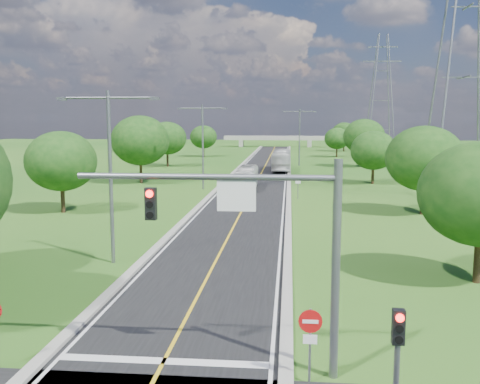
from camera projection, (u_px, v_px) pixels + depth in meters
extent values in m
plane|color=#1D4F16|center=(260.00, 176.00, 78.30)|extent=(260.00, 260.00, 0.00)
cube|color=black|center=(262.00, 172.00, 84.21)|extent=(8.00, 150.00, 0.06)
cube|color=gray|center=(235.00, 171.00, 84.59)|extent=(0.50, 150.00, 0.22)
cube|color=gray|center=(289.00, 172.00, 83.81)|extent=(0.50, 150.00, 0.22)
cylinder|color=slate|center=(336.00, 271.00, 17.11)|extent=(0.28, 0.28, 7.20)
cylinder|color=slate|center=(205.00, 177.00, 17.08)|extent=(8.40, 0.20, 0.20)
cube|color=black|center=(151.00, 204.00, 17.37)|extent=(0.35, 0.28, 1.05)
cylinder|color=#FF140C|center=(149.00, 194.00, 17.16)|extent=(0.24, 0.06, 0.24)
cube|color=white|center=(236.00, 196.00, 17.07)|extent=(1.25, 0.06, 1.00)
cylinder|color=slate|center=(396.00, 373.00, 14.28)|extent=(0.16, 0.16, 3.40)
cube|color=black|center=(398.00, 327.00, 14.10)|extent=(0.32, 0.26, 0.95)
cylinder|color=#FF140C|center=(400.00, 318.00, 13.92)|extent=(0.22, 0.05, 0.22)
cylinder|color=slate|center=(310.00, 346.00, 17.01)|extent=(0.08, 0.08, 2.50)
cylinder|color=#B20F0F|center=(310.00, 321.00, 16.87)|extent=(0.76, 0.05, 0.76)
cube|color=white|center=(310.00, 322.00, 16.84)|extent=(0.50, 0.02, 0.12)
cube|color=white|center=(310.00, 339.00, 16.95)|extent=(0.45, 0.04, 0.30)
cylinder|color=slate|center=(298.00, 188.00, 55.96)|extent=(0.08, 0.08, 2.40)
cube|color=white|center=(298.00, 180.00, 55.82)|extent=(0.55, 0.04, 0.70)
cube|color=gray|center=(241.00, 143.00, 157.97)|extent=(1.20, 3.00, 2.00)
cube|color=gray|center=(309.00, 144.00, 156.14)|extent=(1.20, 3.00, 2.00)
cube|color=gray|center=(275.00, 138.00, 156.84)|extent=(30.00, 3.00, 1.20)
cylinder|color=slate|center=(111.00, 179.00, 30.82)|extent=(0.22, 0.22, 10.00)
cylinder|color=slate|center=(84.00, 98.00, 30.31)|extent=(2.80, 0.12, 0.12)
cylinder|color=slate|center=(132.00, 98.00, 30.06)|extent=(2.80, 0.12, 0.12)
cube|color=slate|center=(62.00, 99.00, 30.44)|extent=(0.50, 0.25, 0.18)
cube|color=slate|center=(155.00, 98.00, 29.94)|extent=(0.50, 0.25, 0.18)
cylinder|color=slate|center=(203.00, 147.00, 63.36)|extent=(0.22, 0.22, 10.00)
cylinder|color=slate|center=(191.00, 108.00, 62.86)|extent=(2.80, 0.12, 0.12)
cylinder|color=slate|center=(214.00, 108.00, 62.60)|extent=(2.80, 0.12, 0.12)
cube|color=slate|center=(180.00, 109.00, 62.98)|extent=(0.50, 0.25, 0.18)
cube|color=slate|center=(225.00, 109.00, 62.49)|extent=(0.50, 0.25, 0.18)
cylinder|color=slate|center=(299.00, 138.00, 94.81)|extent=(0.22, 0.22, 10.00)
cylinder|color=slate|center=(292.00, 111.00, 94.30)|extent=(2.80, 0.12, 0.12)
cylinder|color=slate|center=(308.00, 111.00, 94.05)|extent=(2.80, 0.12, 0.12)
cube|color=slate|center=(285.00, 112.00, 94.43)|extent=(0.50, 0.25, 0.18)
cube|color=slate|center=(315.00, 112.00, 93.94)|extent=(0.50, 0.25, 0.18)
cube|color=slate|center=(382.00, 61.00, 127.15)|extent=(9.00, 0.25, 0.25)
cube|color=slate|center=(383.00, 47.00, 126.69)|extent=(7.00, 0.25, 0.25)
cylinder|color=black|center=(63.00, 198.00, 48.02)|extent=(0.36, 0.36, 2.70)
ellipsoid|color=#133E10|center=(61.00, 161.00, 47.56)|extent=(6.30, 6.30, 5.36)
cylinder|color=black|center=(141.00, 171.00, 69.58)|extent=(0.36, 0.36, 3.24)
ellipsoid|color=#133E10|center=(140.00, 140.00, 69.04)|extent=(7.56, 7.56, 6.43)
cylinder|color=black|center=(168.00, 158.00, 93.46)|extent=(0.36, 0.36, 2.88)
ellipsoid|color=#133E10|center=(167.00, 138.00, 92.98)|extent=(6.72, 6.72, 5.71)
cylinder|color=black|center=(204.00, 151.00, 116.93)|extent=(0.36, 0.36, 2.52)
ellipsoid|color=#133E10|center=(203.00, 137.00, 116.50)|extent=(5.88, 5.88, 5.00)
cylinder|color=black|center=(478.00, 257.00, 27.52)|extent=(0.36, 0.36, 2.70)
cylinder|color=black|center=(422.00, 198.00, 47.05)|extent=(0.36, 0.36, 2.88)
ellipsoid|color=#133E10|center=(424.00, 158.00, 46.56)|extent=(6.72, 6.72, 5.71)
cylinder|color=black|center=(373.00, 174.00, 68.86)|extent=(0.36, 0.36, 2.52)
ellipsoid|color=#133E10|center=(374.00, 150.00, 68.43)|extent=(5.88, 5.88, 5.00)
cylinder|color=black|center=(363.00, 158.00, 92.31)|extent=(0.36, 0.36, 3.06)
ellipsoid|color=#133E10|center=(364.00, 137.00, 91.79)|extent=(7.14, 7.14, 6.07)
cylinder|color=black|center=(337.00, 152.00, 116.26)|extent=(0.36, 0.36, 2.34)
ellipsoid|color=#133E10|center=(337.00, 138.00, 115.86)|extent=(5.46, 5.46, 4.64)
cylinder|color=black|center=(344.00, 146.00, 135.63)|extent=(0.36, 0.36, 2.70)
ellipsoid|color=#133E10|center=(344.00, 133.00, 135.18)|extent=(6.30, 6.30, 5.36)
imported|color=beige|center=(281.00, 160.00, 85.70)|extent=(2.84, 12.07, 3.36)
imported|color=silver|center=(247.00, 178.00, 64.01)|extent=(2.25, 9.41, 2.62)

